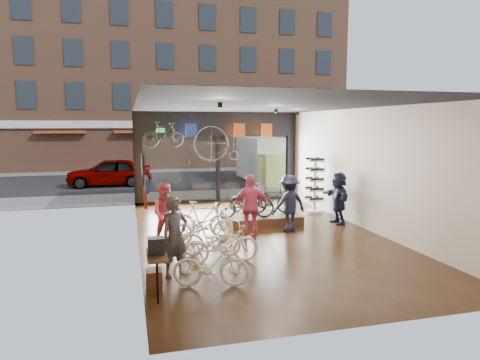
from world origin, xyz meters
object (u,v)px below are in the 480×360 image
object	(u,v)px
display_bike_right	(251,198)
display_bike_mid	(272,200)
floor_bike_2	(221,244)
floor_bike_4	(203,226)
box_truck	(269,161)
customer_2	(251,207)
floor_bike_3	(211,239)
floor_bike_5	(202,219)
customer_0	(175,236)
floor_bike_1	(211,264)
customer_1	(167,214)
customer_3	(289,203)
display_platform	(261,218)
street_car	(109,172)
sunglasses_rack	(314,185)
customer_5	(338,198)
hung_bike	(164,134)
display_bike_left	(245,203)
penny_farthing	(219,145)

from	to	relation	value
display_bike_right	display_bike_mid	bearing A→B (deg)	-159.07
floor_bike_2	floor_bike_4	distance (m)	1.83
box_truck	customer_2	xyz separation A→B (m)	(-4.33, -11.32, -0.32)
display_bike_mid	display_bike_right	xyz separation A→B (m)	(-0.55, 0.70, -0.00)
display_bike_mid	floor_bike_3	bearing A→B (deg)	150.91
floor_bike_5	display_bike_right	world-z (taller)	display_bike_right
floor_bike_5	customer_0	bearing A→B (deg)	176.58
floor_bike_1	customer_1	xyz separation A→B (m)	(-0.59, 3.37, 0.39)
display_bike_right	customer_2	world-z (taller)	customer_2
customer_1	customer_3	world-z (taller)	customer_3
floor_bike_3	display_platform	bearing A→B (deg)	-19.02
floor_bike_1	customer_3	world-z (taller)	customer_3
street_car	floor_bike_2	distance (m)	14.60
floor_bike_3	floor_bike_4	world-z (taller)	floor_bike_4
customer_3	sunglasses_rack	bearing A→B (deg)	-140.91
display_bike_mid	customer_5	size ratio (longest dim) A/B	0.87
customer_0	customer_3	world-z (taller)	same
street_car	customer_3	size ratio (longest dim) A/B	2.49
floor_bike_5	street_car	bearing A→B (deg)	31.16
display_bike_right	customer_2	distance (m)	2.71
display_bike_mid	customer_1	xyz separation A→B (m)	(-3.67, -1.87, 0.11)
customer_0	sunglasses_rack	size ratio (longest dim) A/B	0.84
display_bike_right	display_platform	bearing A→B (deg)	179.54
box_truck	floor_bike_4	world-z (taller)	box_truck
box_truck	hung_bike	size ratio (longest dim) A/B	4.07
box_truck	floor_bike_5	distance (m)	12.19
floor_bike_2	customer_0	bearing A→B (deg)	114.14
floor_bike_3	display_platform	world-z (taller)	floor_bike_3
customer_3	hung_bike	xyz separation A→B (m)	(-3.43, 4.00, 2.04)
hung_bike	customer_5	bearing A→B (deg)	-138.02
display_bike_left	display_bike_right	xyz separation A→B (m)	(0.52, 1.19, -0.04)
customer_0	hung_bike	distance (m)	7.33
floor_bike_5	display_bike_left	size ratio (longest dim) A/B	0.95
display_bike_left	customer_3	size ratio (longest dim) A/B	1.06
box_truck	customer_2	size ratio (longest dim) A/B	3.40
display_bike_left	display_bike_mid	distance (m)	1.18
box_truck	floor_bike_4	xyz separation A→B (m)	(-5.76, -11.44, -0.78)
street_car	floor_bike_2	xyz separation A→B (m)	(3.08, -14.27, -0.27)
street_car	floor_bike_4	xyz separation A→B (m)	(2.96, -12.44, -0.26)
box_truck	floor_bike_3	bearing A→B (deg)	-114.45
penny_farthing	customer_5	bearing A→B (deg)	-50.06
floor_bike_2	hung_bike	bearing A→B (deg)	4.51
customer_0	hung_bike	size ratio (longest dim) A/B	1.11
floor_bike_4	hung_bike	distance (m)	5.28
hung_bike	box_truck	bearing A→B (deg)	-59.09
customer_3	customer_5	world-z (taller)	customer_3
box_truck	floor_bike_3	world-z (taller)	box_truck
customer_1	customer_3	xyz separation A→B (m)	(3.76, 0.49, 0.02)
floor_bike_5	display_platform	xyz separation A→B (m)	(2.25, 1.43, -0.39)
hung_bike	customer_3	bearing A→B (deg)	-155.21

